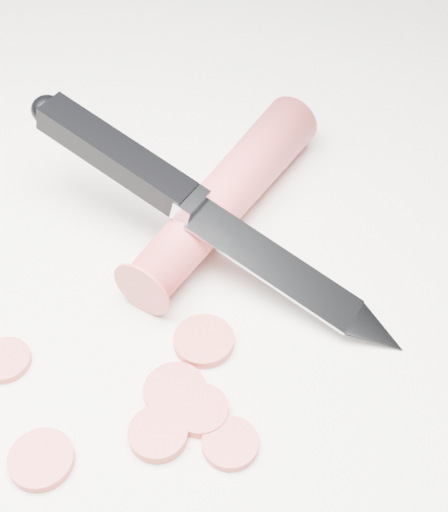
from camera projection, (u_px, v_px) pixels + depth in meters
name	position (u px, v px, depth m)	size (l,w,h in m)	color
ground	(142.00, 331.00, 0.44)	(2.40, 2.40, 0.00)	silver
carrot	(226.00, 195.00, 0.49)	(0.04, 0.04, 0.20)	#D24146
carrot_slice_0	(41.00, 459.00, 0.38)	(0.04, 0.04, 0.01)	#C64C43
carrot_slice_1	(204.00, 341.00, 0.43)	(0.04, 0.04, 0.01)	#C64C43
carrot_slice_2	(200.00, 410.00, 0.40)	(0.03, 0.03, 0.01)	#C64C43
carrot_slice_3	(158.00, 434.00, 0.39)	(0.03, 0.03, 0.01)	#C64C43
carrot_slice_4	(230.00, 443.00, 0.39)	(0.03, 0.03, 0.01)	#C64C43
carrot_slice_5	(5.00, 360.00, 0.43)	(0.03, 0.03, 0.01)	#C64C43
carrot_slice_6	(175.00, 391.00, 0.41)	(0.04, 0.04, 0.01)	#C64C43
kitchen_knife	(211.00, 214.00, 0.45)	(0.20, 0.24, 0.08)	#B4B6BA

